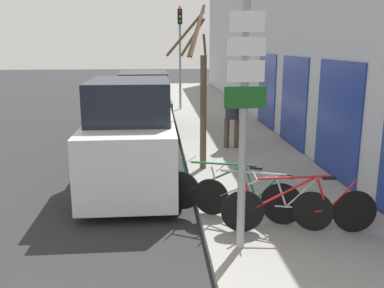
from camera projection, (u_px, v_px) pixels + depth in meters
name	position (u px, v px, depth m)	size (l,w,h in m)	color
ground_plane	(149.00, 142.00, 13.65)	(80.00, 80.00, 0.00)	#28282B
sidewalk_curb	(217.00, 123.00, 16.56)	(3.20, 32.00, 0.15)	gray
building_facade	(265.00, 39.00, 15.89)	(0.23, 32.00, 6.50)	#B2B7C1
signpost	(244.00, 119.00, 5.83)	(0.57, 0.14, 3.48)	#939399
bicycle_0	(299.00, 208.00, 6.70)	(2.44, 0.44, 0.95)	black
bicycle_1	(260.00, 200.00, 7.08)	(2.12, 1.10, 0.89)	black
bicycle_2	(230.00, 193.00, 7.33)	(2.24, 1.14, 0.97)	black
parked_car_0	(131.00, 139.00, 9.15)	(2.03, 4.28, 2.35)	silver
parked_car_1	(144.00, 106.00, 14.71)	(2.02, 4.56, 2.13)	#144728
pedestrian_near	(232.00, 113.00, 12.08)	(0.45, 0.38, 1.73)	#4C3D2D
street_tree	(201.00, 93.00, 9.78)	(1.03, 1.92, 3.76)	brown
traffic_light	(180.00, 44.00, 18.79)	(0.20, 0.30, 4.50)	#939399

